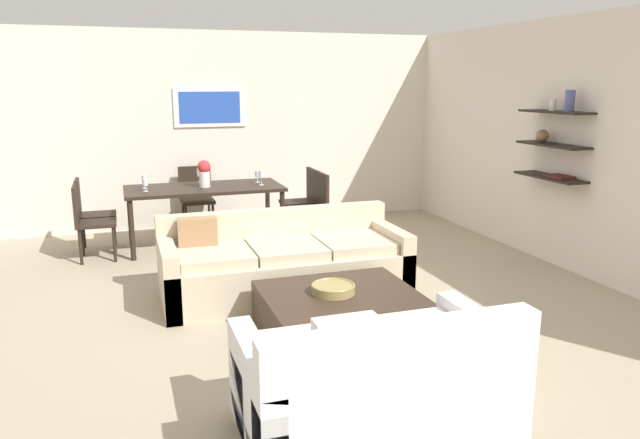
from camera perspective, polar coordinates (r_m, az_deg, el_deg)
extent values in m
plane|color=tan|center=(5.64, -1.05, -8.01)|extent=(18.00, 18.00, 0.00)
cube|color=silver|center=(8.79, -6.19, 8.50)|extent=(8.40, 0.06, 2.70)
cube|color=white|center=(8.61, -10.39, 10.40)|extent=(0.98, 0.02, 0.53)
cube|color=#264CB2|center=(8.60, -10.37, 10.39)|extent=(0.84, 0.01, 0.43)
cube|color=silver|center=(7.30, 20.86, 6.85)|extent=(0.06, 8.20, 2.70)
cube|color=black|center=(6.96, 21.39, 9.45)|extent=(0.28, 0.90, 0.02)
cube|color=black|center=(6.99, 21.15, 6.60)|extent=(0.28, 0.90, 0.02)
cube|color=black|center=(7.03, 20.92, 3.76)|extent=(0.28, 0.90, 0.02)
cylinder|color=#4C518C|center=(6.81, 22.55, 10.33)|extent=(0.10, 0.10, 0.22)
sphere|color=olive|center=(7.12, 20.29, 7.43)|extent=(0.14, 0.14, 0.14)
cylinder|color=silver|center=(7.00, 21.17, 10.08)|extent=(0.07, 0.07, 0.12)
cube|color=#4C1E19|center=(6.91, 21.72, 3.78)|extent=(0.20, 0.28, 0.03)
cube|color=beige|center=(5.80, -3.28, -5.21)|extent=(2.32, 0.90, 0.42)
cube|color=beige|center=(6.04, -4.25, -0.66)|extent=(2.32, 0.16, 0.36)
cube|color=beige|center=(5.61, -14.13, -5.29)|extent=(0.14, 0.90, 0.60)
cube|color=beige|center=(6.14, 6.58, -3.39)|extent=(0.14, 0.90, 0.60)
cube|color=beige|center=(5.56, -9.99, -3.41)|extent=(0.66, 0.70, 0.10)
cube|color=beige|center=(5.69, -3.21, -2.85)|extent=(0.66, 0.70, 0.10)
cube|color=beige|center=(5.90, 3.17, -2.28)|extent=(0.66, 0.70, 0.10)
cube|color=#99724C|center=(5.73, -11.50, -1.63)|extent=(0.36, 0.13, 0.36)
cube|color=white|center=(3.76, 5.14, -15.79)|extent=(1.59, 0.90, 0.42)
cube|color=white|center=(3.29, 7.91, -12.68)|extent=(1.59, 0.16, 0.36)
cube|color=white|center=(4.04, 14.85, -12.65)|extent=(0.14, 0.90, 0.60)
cube|color=white|center=(3.52, -6.14, -16.27)|extent=(0.14, 0.90, 0.60)
cube|color=white|center=(3.81, 9.57, -11.18)|extent=(0.63, 0.70, 0.10)
cube|color=white|center=(3.57, 0.03, -12.69)|extent=(0.63, 0.70, 0.10)
cube|color=white|center=(3.34, 2.44, -12.13)|extent=(0.36, 0.12, 0.36)
cube|color=#38281E|center=(4.87, 1.94, -9.08)|extent=(1.21, 1.06, 0.38)
cylinder|color=#99844C|center=(4.79, 1.25, -6.61)|extent=(0.35, 0.35, 0.07)
torus|color=#99844C|center=(4.78, 1.26, -6.24)|extent=(0.35, 0.35, 0.02)
cube|color=black|center=(7.57, -10.90, 2.91)|extent=(1.90, 0.89, 0.04)
cylinder|color=black|center=(7.21, -17.37, -0.99)|extent=(0.06, 0.06, 0.71)
cylinder|color=black|center=(7.45, -3.57, 0.01)|extent=(0.06, 0.06, 0.71)
cylinder|color=black|center=(7.96, -17.52, 0.27)|extent=(0.06, 0.06, 0.71)
cylinder|color=black|center=(8.18, -4.97, 1.15)|extent=(0.06, 0.06, 0.71)
cube|color=black|center=(8.08, -2.05, 1.59)|extent=(0.44, 0.44, 0.04)
cube|color=black|center=(8.10, -0.70, 3.31)|extent=(0.04, 0.44, 0.43)
cylinder|color=black|center=(8.25, -3.59, 0.21)|extent=(0.04, 0.04, 0.41)
cylinder|color=black|center=(7.91, -2.92, -0.33)|extent=(0.04, 0.04, 0.41)
cylinder|color=black|center=(8.35, -1.20, 0.39)|extent=(0.04, 0.04, 0.41)
cylinder|color=black|center=(8.01, -0.44, -0.14)|extent=(0.04, 0.04, 0.41)
cube|color=black|center=(7.77, -20.32, 0.33)|extent=(0.44, 0.44, 0.04)
cube|color=black|center=(7.74, -21.93, 1.93)|extent=(0.04, 0.44, 0.43)
cylinder|color=black|center=(7.64, -18.88, -1.50)|extent=(0.04, 0.04, 0.41)
cylinder|color=black|center=(7.99, -18.88, -0.88)|extent=(0.04, 0.04, 0.41)
cylinder|color=black|center=(7.66, -21.57, -1.68)|extent=(0.04, 0.04, 0.41)
cylinder|color=black|center=(8.00, -21.45, -1.07)|extent=(0.04, 0.04, 0.41)
cube|color=black|center=(7.38, -20.39, -0.31)|extent=(0.44, 0.44, 0.04)
cube|color=black|center=(7.34, -22.09, 1.37)|extent=(0.04, 0.44, 0.43)
cylinder|color=black|center=(7.25, -18.87, -2.25)|extent=(0.04, 0.04, 0.41)
cylinder|color=black|center=(7.60, -18.88, -1.57)|extent=(0.04, 0.04, 0.41)
cylinder|color=black|center=(7.27, -21.71, -2.44)|extent=(0.04, 0.04, 0.41)
cylinder|color=black|center=(7.62, -21.58, -1.76)|extent=(0.04, 0.04, 0.41)
cube|color=black|center=(7.71, -1.20, 1.04)|extent=(0.44, 0.44, 0.04)
cube|color=black|center=(7.72, 0.21, 2.85)|extent=(0.04, 0.44, 0.43)
cylinder|color=black|center=(7.87, -2.84, -0.39)|extent=(0.04, 0.04, 0.41)
cylinder|color=black|center=(7.54, -2.10, -0.99)|extent=(0.04, 0.04, 0.41)
cylinder|color=black|center=(7.98, -0.35, -0.20)|extent=(0.04, 0.04, 0.41)
cylinder|color=black|center=(7.64, 0.49, -0.78)|extent=(0.04, 0.04, 0.41)
cube|color=black|center=(8.38, -11.53, 1.74)|extent=(0.44, 0.44, 0.04)
cube|color=black|center=(8.53, -11.77, 3.53)|extent=(0.44, 0.04, 0.43)
cylinder|color=black|center=(8.23, -12.54, -0.11)|extent=(0.04, 0.04, 0.41)
cylinder|color=black|center=(8.27, -10.06, 0.07)|extent=(0.04, 0.04, 0.41)
cylinder|color=black|center=(8.58, -12.80, 0.40)|extent=(0.04, 0.04, 0.41)
cylinder|color=black|center=(8.62, -10.42, 0.57)|extent=(0.04, 0.04, 0.41)
cylinder|color=silver|center=(7.59, -5.55, 3.28)|extent=(0.06, 0.06, 0.01)
cylinder|color=silver|center=(7.58, -5.56, 3.63)|extent=(0.01, 0.01, 0.09)
cylinder|color=silver|center=(7.56, -5.57, 4.31)|extent=(0.07, 0.07, 0.09)
cylinder|color=silver|center=(7.95, -11.29, 3.53)|extent=(0.06, 0.06, 0.01)
cylinder|color=silver|center=(7.94, -11.30, 3.81)|extent=(0.01, 0.01, 0.07)
cylinder|color=silver|center=(7.93, -11.32, 4.41)|extent=(0.07, 0.07, 0.10)
cylinder|color=silver|center=(7.41, -16.15, 2.59)|extent=(0.06, 0.06, 0.01)
cylinder|color=silver|center=(7.40, -16.17, 2.85)|extent=(0.01, 0.01, 0.06)
cylinder|color=silver|center=(7.39, -16.21, 3.41)|extent=(0.06, 0.06, 0.08)
cylinder|color=silver|center=(7.80, -5.92, 3.53)|extent=(0.06, 0.06, 0.01)
cylinder|color=silver|center=(7.79, -5.93, 3.81)|extent=(0.01, 0.01, 0.07)
cylinder|color=silver|center=(7.78, -5.94, 4.32)|extent=(0.06, 0.06, 0.07)
cylinder|color=silver|center=(7.62, -16.23, 2.87)|extent=(0.06, 0.06, 0.01)
cylinder|color=silver|center=(7.62, -16.25, 3.13)|extent=(0.01, 0.01, 0.07)
cylinder|color=silver|center=(7.60, -16.29, 3.71)|extent=(0.06, 0.06, 0.09)
cylinder|color=silver|center=(7.54, -10.86, 3.76)|extent=(0.13, 0.13, 0.19)
sphere|color=red|center=(7.51, -10.91, 4.92)|extent=(0.16, 0.16, 0.16)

